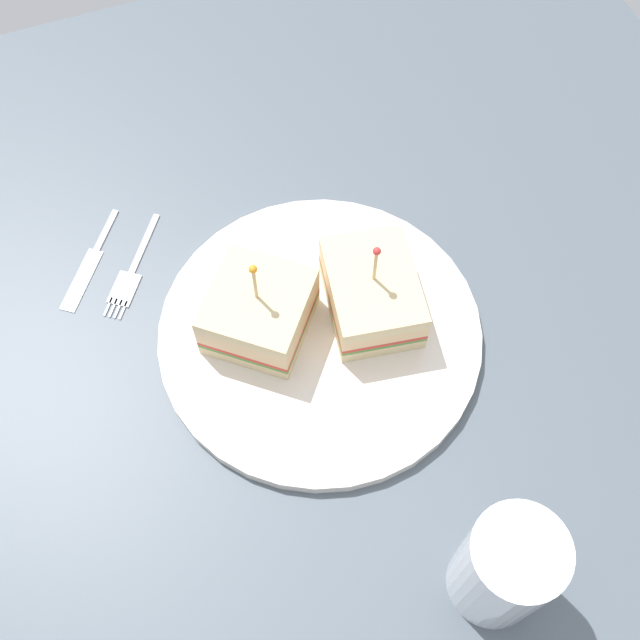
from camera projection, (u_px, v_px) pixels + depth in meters
The scene contains 7 objects.
ground_plane at pixel (320, 342), 74.25cm from camera, with size 98.93×98.93×2.00cm, color #4C5660.
plate at pixel (320, 334), 72.82cm from camera, with size 29.31×29.31×1.23cm, color silver.
sandwich_half_front at pixel (259, 312), 70.15cm from camera, with size 11.99×11.94×10.03cm.
sandwich_half_back at pixel (372, 293), 71.27cm from camera, with size 11.29×9.18×9.58cm.
drink_glass at pixel (503, 569), 58.44cm from camera, with size 6.98×6.98×11.51cm.
fork at pixel (130, 276), 76.26cm from camera, with size 10.51×7.93×0.35cm.
knife at pixel (89, 264), 76.89cm from camera, with size 10.23×7.90×0.35cm.
Camera 1 is at (31.26, -11.85, 65.32)cm, focal length 44.94 mm.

